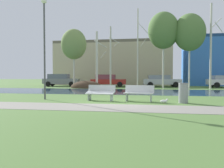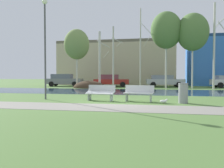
# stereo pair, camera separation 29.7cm
# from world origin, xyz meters

# --- Properties ---
(ground_plane) EXTENTS (120.00, 120.00, 0.00)m
(ground_plane) POSITION_xyz_m (0.00, 10.00, 0.00)
(ground_plane) COLOR #517538
(paved_path_strip) EXTENTS (60.00, 2.40, 0.01)m
(paved_path_strip) POSITION_xyz_m (0.00, -1.84, 0.01)
(paved_path_strip) COLOR gray
(paved_path_strip) RESTS_ON ground
(river_band) EXTENTS (80.00, 7.28, 0.01)m
(river_band) POSITION_xyz_m (0.00, 8.57, 0.00)
(river_band) COLOR #284256
(river_band) RESTS_ON ground
(soil_mound) EXTENTS (3.65, 2.61, 1.61)m
(soil_mound) POSITION_xyz_m (-5.58, 13.88, 0.00)
(soil_mound) COLOR #423021
(soil_mound) RESTS_ON ground
(bench_left) EXTENTS (1.66, 0.77, 0.87)m
(bench_left) POSITION_xyz_m (-1.05, 0.88, 0.47)
(bench_left) COLOR #B2B5B7
(bench_left) RESTS_ON ground
(bench_right) EXTENTS (1.66, 0.77, 0.87)m
(bench_right) POSITION_xyz_m (1.07, 0.88, 0.47)
(bench_right) COLOR #B2B5B7
(bench_right) RESTS_ON ground
(trash_bin) EXTENTS (0.50, 0.50, 1.02)m
(trash_bin) POSITION_xyz_m (3.34, 0.50, 0.53)
(trash_bin) COLOR gray
(trash_bin) RESTS_ON ground
(seagull) EXTENTS (0.42, 0.16, 0.25)m
(seagull) POSITION_xyz_m (2.38, 0.04, 0.13)
(seagull) COLOR white
(seagull) RESTS_ON ground
(streetlamp) EXTENTS (0.32, 0.32, 5.88)m
(streetlamp) POSITION_xyz_m (-4.43, 1.05, 3.87)
(streetlamp) COLOR #4C4C51
(streetlamp) RESTS_ON ground
(birch_far_left) EXTENTS (2.93, 2.93, 6.79)m
(birch_far_left) POSITION_xyz_m (-7.30, 14.67, 5.01)
(birch_far_left) COLOR beige
(birch_far_left) RESTS_ON ground
(birch_left) EXTENTS (1.35, 2.34, 6.44)m
(birch_left) POSITION_xyz_m (-4.54, 14.74, 3.29)
(birch_left) COLOR beige
(birch_left) RESTS_ON ground
(birch_center_left) EXTENTS (1.23, 2.13, 6.88)m
(birch_center_left) POSITION_xyz_m (-2.89, 14.43, 3.53)
(birch_center_left) COLOR beige
(birch_center_left) RESTS_ON ground
(birch_center) EXTENTS (1.29, 2.26, 8.66)m
(birch_center) POSITION_xyz_m (0.16, 14.21, 4.40)
(birch_center) COLOR beige
(birch_center) RESTS_ON ground
(birch_center_right) EXTENTS (3.32, 3.32, 8.27)m
(birch_center_right) POSITION_xyz_m (2.88, 14.53, 6.26)
(birch_center_right) COLOR beige
(birch_center_right) RESTS_ON ground
(birch_right) EXTENTS (3.30, 3.30, 7.94)m
(birch_right) POSITION_xyz_m (5.60, 14.45, 5.95)
(birch_right) COLOR beige
(birch_right) RESTS_ON ground
(birch_far_right) EXTENTS (1.23, 2.11, 8.83)m
(birch_far_right) POSITION_xyz_m (7.69, 14.11, 4.50)
(birch_far_right) COLOR beige
(birch_far_right) RESTS_ON ground
(parked_van_nearest_grey) EXTENTS (4.67, 2.29, 1.57)m
(parked_van_nearest_grey) POSITION_xyz_m (-9.91, 17.11, 0.82)
(parked_van_nearest_grey) COLOR slate
(parked_van_nearest_grey) RESTS_ON ground
(parked_sedan_second_red) EXTENTS (4.49, 2.41, 1.52)m
(parked_sedan_second_red) POSITION_xyz_m (-3.77, 17.24, 0.79)
(parked_sedan_second_red) COLOR maroon
(parked_sedan_second_red) RESTS_ON ground
(parked_hatch_third_silver) EXTENTS (4.68, 2.39, 1.44)m
(parked_hatch_third_silver) POSITION_xyz_m (2.78, 17.69, 0.77)
(parked_hatch_third_silver) COLOR #B2B5BC
(parked_hatch_third_silver) RESTS_ON ground
(building_beige_block) EXTENTS (17.23, 6.52, 6.50)m
(building_beige_block) POSITION_xyz_m (-4.19, 24.48, 3.25)
(building_beige_block) COLOR #BCAD8E
(building_beige_block) RESTS_ON ground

